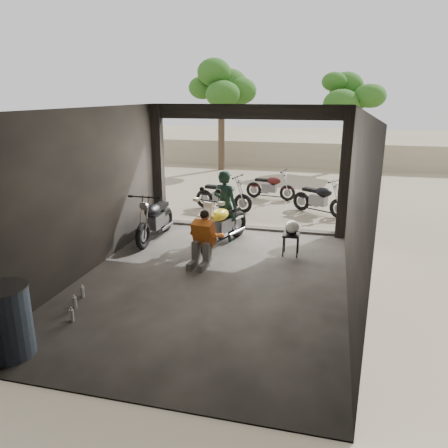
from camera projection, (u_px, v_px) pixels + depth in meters
The scene contains 16 objects.
ground at pixel (211, 282), 8.30m from camera, with size 80.00×80.00×0.00m, color #7A6D56.
garage at pixel (218, 210), 8.44m from camera, with size 7.00×7.13×3.20m.
boundary_wall at pixel (289, 155), 21.14m from camera, with size 18.00×0.30×1.20m, color gray.
tree_left at pixel (221, 81), 19.47m from camera, with size 2.20×2.20×5.60m.
tree_right at pixel (354, 91), 19.64m from camera, with size 2.20×2.20×5.00m.
main_bike at pixel (223, 220), 10.20m from camera, with size 0.75×1.82×1.21m, color white, non-canonical shape.
left_bike at pixel (155, 216), 10.55m from camera, with size 0.74×1.79×1.21m, color black, non-canonical shape.
outside_bike_a at pixel (223, 193), 13.23m from camera, with size 0.68×1.65×1.11m, color black, non-canonical shape.
outside_bike_b at pixel (271, 184), 14.68m from camera, with size 0.62×1.50×1.02m, color #461110, non-canonical shape.
outside_bike_c at pixel (320, 196), 12.82m from camera, with size 0.67×1.62×1.09m, color black, non-canonical shape.
rider at pixel (225, 206), 10.41m from camera, with size 0.63×0.42×1.74m, color black.
mechanic at pixel (202, 241), 8.90m from camera, with size 0.57×0.78×1.13m, color #C25C19, non-canonical shape.
stool at pixel (291, 237), 9.53m from camera, with size 0.36×0.36×0.50m.
helmet at pixel (292, 227), 9.51m from camera, with size 0.31×0.33×0.30m, color white.
oil_drum at pixel (7, 322), 5.83m from camera, with size 0.65×0.65×1.01m, color #3F516A.
sign_post at pixel (354, 170), 11.08m from camera, with size 0.78×0.08×2.35m.
Camera 1 is at (2.09, -7.35, 3.44)m, focal length 35.00 mm.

